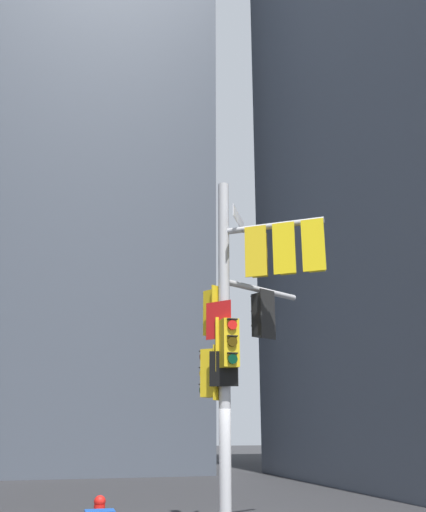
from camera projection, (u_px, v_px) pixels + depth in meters
name	position (u px, v px, depth m)	size (l,w,h in m)	color
building_mid_block	(81.00, 78.00, 38.25)	(15.15, 15.15, 50.67)	#4C5460
signal_pole_assembly	(245.00, 315.00, 11.92)	(2.65, 2.64, 7.57)	#B2B2B5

